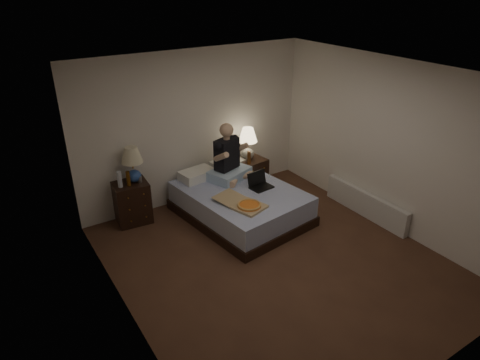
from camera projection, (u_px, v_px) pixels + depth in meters
floor at (276, 261)px, 5.79m from camera, size 4.00×4.50×0.00m
ceiling at (284, 75)px, 4.69m from camera, size 4.00×4.50×0.00m
wall_back at (195, 127)px, 6.94m from camera, size 4.00×0.00×2.50m
wall_front at (446, 276)px, 3.54m from camera, size 4.00×0.00×2.50m
wall_left at (121, 225)px, 4.27m from camera, size 0.00×4.50×2.50m
wall_right at (389, 145)px, 6.22m from camera, size 0.00×4.50×2.50m
bed at (240, 203)px, 6.74m from camera, size 1.68×2.10×0.48m
nightstand_left at (132, 202)px, 6.59m from camera, size 0.55×0.50×0.66m
nightstand_right at (251, 175)px, 7.52m from camera, size 0.51×0.47×0.61m
lamp_left at (133, 165)px, 6.36m from camera, size 0.41×0.41×0.56m
lamp_right at (248, 144)px, 7.29m from camera, size 0.34×0.34×0.56m
water_bottle at (120, 179)px, 6.27m from camera, size 0.07×0.07×0.25m
soda_can at (140, 179)px, 6.44m from camera, size 0.07×0.07×0.10m
beer_bottle_left at (128, 179)px, 6.31m from camera, size 0.06×0.06×0.23m
beer_bottle_right at (249, 158)px, 7.15m from camera, size 0.06×0.06×0.23m
person at (229, 152)px, 6.79m from camera, size 0.79×0.71×0.93m
laptop at (262, 181)px, 6.63m from camera, size 0.37×0.31×0.24m
pizza_box at (249, 206)px, 6.09m from camera, size 0.61×0.84×0.08m
radiator at (365, 204)px, 6.80m from camera, size 0.10×1.60×0.40m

